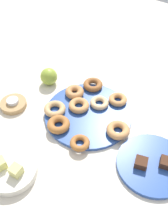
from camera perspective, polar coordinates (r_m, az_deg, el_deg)
ground_plane at (r=1.04m, az=0.97°, el=-0.67°), size 2.40×2.40×0.00m
donut_plate at (r=1.03m, az=0.98°, el=-0.40°), size 0.36×0.36×0.01m
donut_0 at (r=1.09m, az=-2.18°, el=4.61°), size 0.12×0.12×0.03m
donut_1 at (r=1.13m, az=2.07°, el=6.29°), size 0.12×0.12×0.03m
donut_2 at (r=1.03m, az=-6.74°, el=0.68°), size 0.11×0.11×0.03m
donut_3 at (r=1.05m, az=3.56°, el=2.12°), size 0.11×0.11×0.02m
donut_4 at (r=0.97m, az=-5.89°, el=-2.88°), size 0.13×0.13×0.03m
donut_5 at (r=1.07m, az=7.81°, el=2.87°), size 0.11×0.11×0.02m
donut_6 at (r=0.92m, az=-0.97°, el=-7.13°), size 0.10×0.10×0.02m
donut_7 at (r=1.04m, az=-1.27°, el=1.44°), size 0.10×0.10×0.03m
donut_8 at (r=0.96m, az=7.85°, el=-4.14°), size 0.10×0.10×0.03m
cake_plate at (r=0.92m, az=15.46°, el=-11.51°), size 0.25×0.25×0.02m
brownie_near at (r=0.91m, az=18.41°, el=-11.01°), size 0.05×0.05×0.03m
brownie_far at (r=0.89m, az=13.02°, el=-11.30°), size 0.05×0.05×0.03m
candle_holder at (r=1.11m, az=-15.94°, el=1.76°), size 0.11×0.11×0.02m
tealight at (r=1.09m, az=-16.14°, el=2.45°), size 0.05×0.05×0.01m
fruit_bowl at (r=0.90m, az=-16.32°, el=-12.88°), size 0.17×0.17×0.03m
melon_chunk_left at (r=0.86m, az=-15.42°, el=-12.88°), size 0.04×0.04×0.04m
melon_chunk_right at (r=0.89m, az=-18.75°, el=-11.22°), size 0.05×0.05×0.04m
apple at (r=1.17m, az=-8.10°, el=8.11°), size 0.08×0.08×0.08m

